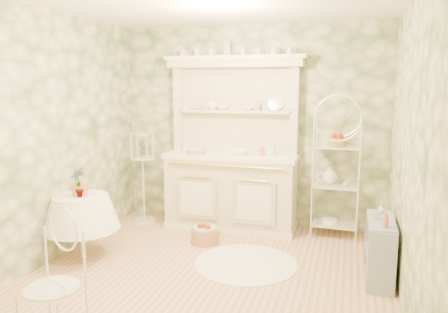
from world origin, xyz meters
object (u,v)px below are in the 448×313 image
(bakers_rack, at_px, (337,162))
(floor_basket, at_px, (205,233))
(side_shelf, at_px, (380,248))
(birdcage_stand, at_px, (143,172))
(round_table, at_px, (82,231))
(cafe_chair, at_px, (52,294))
(kitchen_dresser, at_px, (231,144))

(bakers_rack, xyz_separation_m, floor_basket, (-1.50, -0.74, -0.84))
(side_shelf, xyz_separation_m, birdcage_stand, (-3.08, 1.01, 0.40))
(birdcage_stand, distance_m, floor_basket, 1.36)
(round_table, xyz_separation_m, cafe_chair, (0.76, -1.50, 0.10))
(side_shelf, xyz_separation_m, floor_basket, (-1.99, 0.46, -0.20))
(birdcage_stand, bearing_deg, round_table, -93.04)
(bakers_rack, height_order, round_table, bakers_rack)
(cafe_chair, xyz_separation_m, floor_basket, (0.40, 2.31, -0.28))
(cafe_chair, bearing_deg, side_shelf, 58.11)
(kitchen_dresser, height_order, round_table, kitchen_dresser)
(round_table, distance_m, birdcage_stand, 1.43)
(kitchen_dresser, distance_m, cafe_chair, 3.11)
(kitchen_dresser, relative_size, floor_basket, 5.97)
(bakers_rack, xyz_separation_m, round_table, (-2.66, -1.56, -0.65))
(side_shelf, distance_m, round_table, 3.17)
(side_shelf, height_order, birdcage_stand, birdcage_stand)
(side_shelf, height_order, round_table, side_shelf)
(side_shelf, height_order, floor_basket, side_shelf)
(floor_basket, bearing_deg, kitchen_dresser, 77.23)
(side_shelf, distance_m, floor_basket, 2.05)
(kitchen_dresser, height_order, bakers_rack, kitchen_dresser)
(bakers_rack, distance_m, birdcage_stand, 2.61)
(bakers_rack, bearing_deg, kitchen_dresser, -173.71)
(side_shelf, relative_size, round_table, 1.20)
(kitchen_dresser, relative_size, side_shelf, 3.07)
(side_shelf, bearing_deg, birdcage_stand, 163.28)
(kitchen_dresser, xyz_separation_m, birdcage_stand, (-1.24, -0.11, -0.43))
(kitchen_dresser, height_order, side_shelf, kitchen_dresser)
(kitchen_dresser, bearing_deg, cafe_chair, -100.46)
(kitchen_dresser, bearing_deg, birdcage_stand, -175.04)
(round_table, xyz_separation_m, floor_basket, (1.16, 0.82, -0.19))
(cafe_chair, height_order, floor_basket, cafe_chair)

